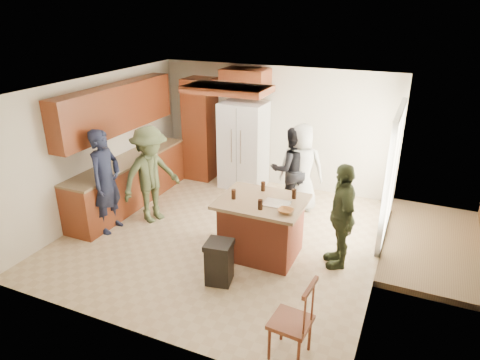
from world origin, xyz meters
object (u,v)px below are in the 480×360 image
at_px(person_front_left, 106,181).
at_px(kitchen_island, 261,227).
at_px(person_behind_left, 291,169).
at_px(trash_bin, 219,262).
at_px(person_side_right, 341,216).
at_px(person_counter, 151,175).
at_px(refrigerator, 244,145).
at_px(spindle_chair, 292,323).
at_px(person_behind_right, 301,168).

bearing_deg(person_front_left, kitchen_island, -86.99).
xyz_separation_m(person_behind_left, trash_bin, (-0.20, -2.63, -0.48)).
relative_size(person_side_right, person_counter, 0.92).
distance_m(person_side_right, refrigerator, 3.30).
bearing_deg(person_behind_left, trash_bin, 52.69).
relative_size(person_front_left, person_counter, 1.03).
height_order(person_side_right, person_counter, person_counter).
distance_m(person_behind_left, kitchen_island, 1.76).
relative_size(person_counter, spindle_chair, 1.75).
distance_m(person_front_left, kitchen_island, 2.72).
relative_size(person_side_right, kitchen_island, 1.26).
relative_size(person_behind_right, person_side_right, 1.03).
xyz_separation_m(person_front_left, person_side_right, (3.82, 0.51, -0.09)).
xyz_separation_m(person_front_left, trash_bin, (2.39, -0.61, -0.58)).
distance_m(person_behind_right, refrigerator, 1.55).
relative_size(person_behind_right, person_counter, 0.95).
distance_m(person_behind_left, trash_bin, 2.68).
height_order(person_counter, kitchen_island, person_counter).
bearing_deg(person_behind_right, refrigerator, -36.82).
xyz_separation_m(person_counter, trash_bin, (1.91, -1.20, -0.55)).
bearing_deg(person_behind_left, refrigerator, -61.37).
bearing_deg(kitchen_island, trash_bin, -107.11).
height_order(person_behind_left, person_side_right, person_side_right).
bearing_deg(kitchen_island, person_side_right, 10.73).
bearing_deg(person_front_left, person_behind_right, -56.37).
xyz_separation_m(person_side_right, kitchen_island, (-1.15, -0.22, -0.33)).
xyz_separation_m(person_behind_right, trash_bin, (-0.37, -2.68, -0.51)).
distance_m(person_front_left, person_counter, 0.76).
height_order(person_behind_right, kitchen_island, person_behind_right).
distance_m(person_counter, trash_bin, 2.32).
xyz_separation_m(person_behind_left, spindle_chair, (1.14, -3.55, -0.35)).
relative_size(person_behind_left, trash_bin, 2.54).
height_order(person_side_right, kitchen_island, person_side_right).
relative_size(refrigerator, trash_bin, 2.86).
relative_size(person_counter, refrigerator, 0.97).
bearing_deg(trash_bin, refrigerator, 107.61).
height_order(kitchen_island, trash_bin, kitchen_island).
bearing_deg(person_counter, refrigerator, -1.12).
distance_m(refrigerator, kitchen_island, 2.78).
bearing_deg(refrigerator, person_behind_right, -23.68).
height_order(trash_bin, spindle_chair, spindle_chair).
bearing_deg(trash_bin, spindle_chair, -34.40).
relative_size(person_front_left, trash_bin, 2.84).
height_order(person_behind_left, spindle_chair, person_behind_left).
bearing_deg(trash_bin, person_front_left, 165.69).
relative_size(person_front_left, spindle_chair, 1.80).
bearing_deg(person_counter, person_behind_left, -34.68).
bearing_deg(kitchen_island, person_behind_left, 92.67).
xyz_separation_m(refrigerator, spindle_chair, (2.38, -4.22, -0.45)).
bearing_deg(person_side_right, refrigerator, -153.77).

